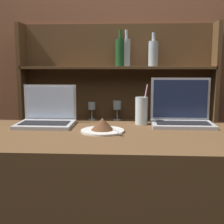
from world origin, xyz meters
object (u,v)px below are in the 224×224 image
at_px(laptop_far, 181,114).
at_px(water_glass, 141,111).
at_px(laptop_near, 47,117).
at_px(cake_plate, 103,127).

relative_size(laptop_far, water_glass, 1.47).
distance_m(laptop_near, water_glass, 0.51).
bearing_deg(water_glass, laptop_far, -0.35).
bearing_deg(laptop_near, cake_plate, -26.69).
bearing_deg(laptop_near, water_glass, 5.09).
height_order(laptop_far, water_glass, laptop_far).
relative_size(laptop_far, cake_plate, 1.53).
bearing_deg(water_glass, cake_plate, -133.45).
bearing_deg(water_glass, laptop_near, -174.91).
distance_m(cake_plate, water_glass, 0.29).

